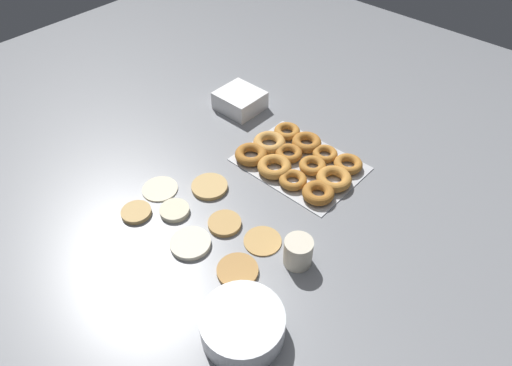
{
  "coord_description": "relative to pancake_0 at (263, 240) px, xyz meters",
  "views": [
    {
      "loc": [
        -0.68,
        0.66,
        0.99
      ],
      "look_at": [
        -0.02,
        -0.07,
        0.04
      ],
      "focal_mm": 32.0,
      "sensor_mm": 36.0,
      "label": 1
    }
  ],
  "objects": [
    {
      "name": "container_stack",
      "position": [
        0.49,
        -0.42,
        0.03
      ],
      "size": [
        0.16,
        0.15,
        0.07
      ],
      "color": "white",
      "rests_on": "ground_plane"
    },
    {
      "name": "pancake_0",
      "position": [
        0.0,
        0.0,
        0.0
      ],
      "size": [
        0.11,
        0.11,
        0.01
      ],
      "primitive_type": "cylinder",
      "color": "tan",
      "rests_on": "ground_plane"
    },
    {
      "name": "pancake_6",
      "position": [
        0.34,
        0.17,
        0.0
      ],
      "size": [
        0.09,
        0.09,
        0.01
      ],
      "primitive_type": "cylinder",
      "color": "tan",
      "rests_on": "ground_plane"
    },
    {
      "name": "donut_tray",
      "position": [
        0.13,
        -0.31,
        0.01
      ],
      "size": [
        0.38,
        0.29,
        0.04
      ],
      "color": "silver",
      "rests_on": "ground_plane"
    },
    {
      "name": "pancake_4",
      "position": [
        0.26,
        0.09,
        0.0
      ],
      "size": [
        0.09,
        0.09,
        0.02
      ],
      "primitive_type": "cylinder",
      "color": "beige",
      "rests_on": "ground_plane"
    },
    {
      "name": "pancake_7",
      "position": [
        0.12,
        0.03,
        0.0
      ],
      "size": [
        0.1,
        0.1,
        0.01
      ],
      "primitive_type": "cylinder",
      "color": "tan",
      "rests_on": "ground_plane"
    },
    {
      "name": "batter_bowl",
      "position": [
        -0.14,
        0.23,
        0.03
      ],
      "size": [
        0.2,
        0.2,
        0.07
      ],
      "color": "white",
      "rests_on": "ground_plane"
    },
    {
      "name": "pancake_2",
      "position": [
        0.37,
        0.06,
        0.0
      ],
      "size": [
        0.11,
        0.11,
        0.01
      ],
      "primitive_type": "cylinder",
      "color": "beige",
      "rests_on": "ground_plane"
    },
    {
      "name": "ground_plane",
      "position": [
        0.16,
        -0.06,
        -0.0
      ],
      "size": [
        3.0,
        3.0,
        0.0
      ],
      "primitive_type": "plane",
      "color": "gray"
    },
    {
      "name": "paper_cup",
      "position": [
        -0.11,
        -0.01,
        0.04
      ],
      "size": [
        0.08,
        0.08,
        0.08
      ],
      "color": "beige",
      "rests_on": "ground_plane"
    },
    {
      "name": "pancake_3",
      "position": [
        0.26,
        -0.05,
        0.0
      ],
      "size": [
        0.11,
        0.11,
        0.01
      ],
      "primitive_type": "cylinder",
      "color": "tan",
      "rests_on": "ground_plane"
    },
    {
      "name": "pancake_5",
      "position": [
        -0.02,
        0.12,
        0.0
      ],
      "size": [
        0.11,
        0.11,
        0.01
      ],
      "primitive_type": "cylinder",
      "color": "#B27F42",
      "rests_on": "ground_plane"
    },
    {
      "name": "pancake_1",
      "position": [
        0.14,
        0.14,
        0.0
      ],
      "size": [
        0.11,
        0.11,
        0.01
      ],
      "primitive_type": "cylinder",
      "color": "silver",
      "rests_on": "ground_plane"
    }
  ]
}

